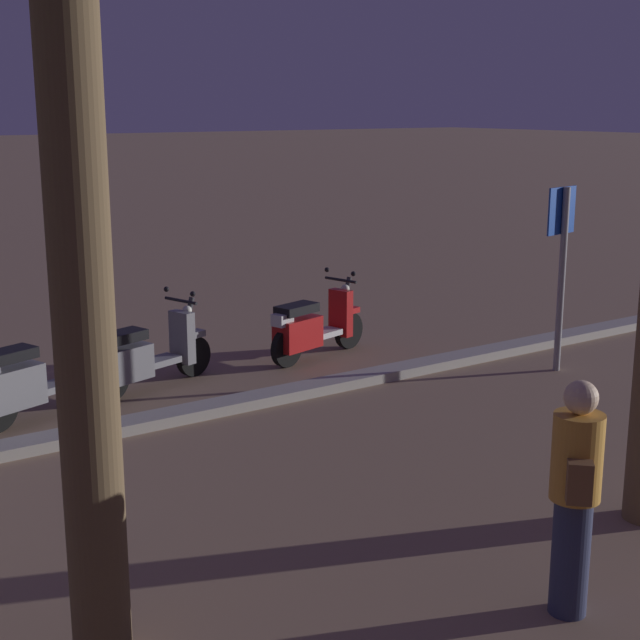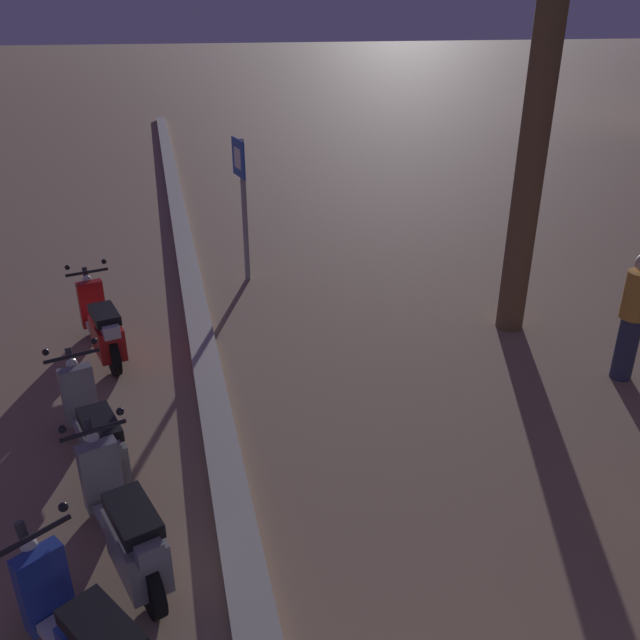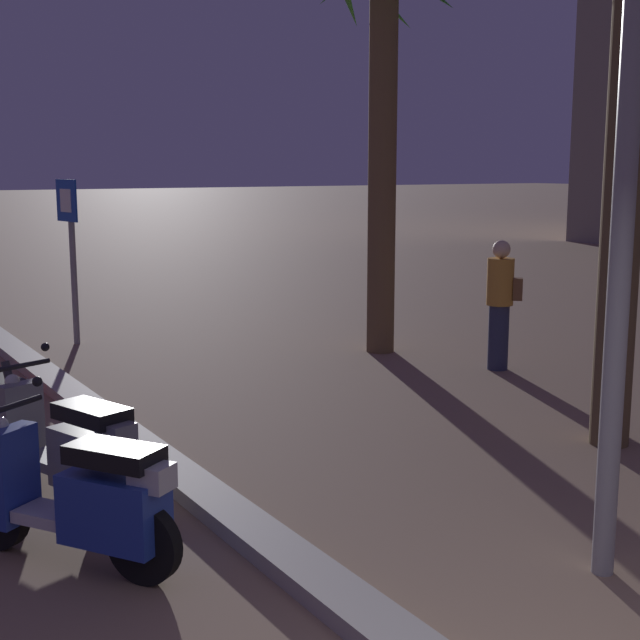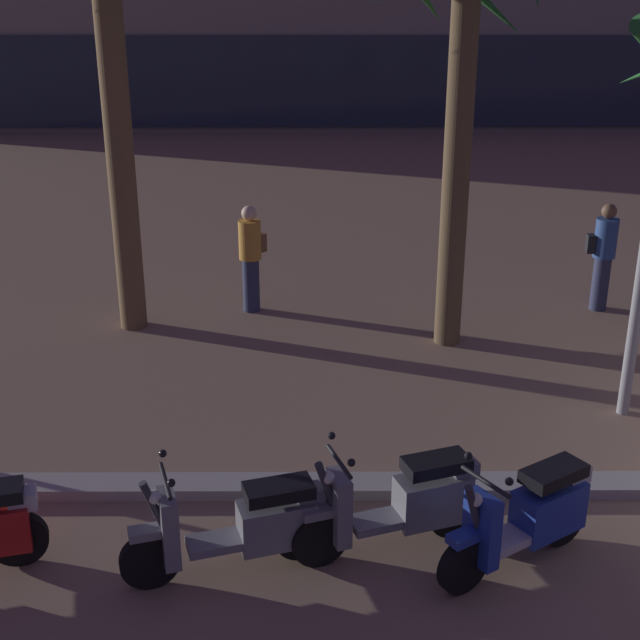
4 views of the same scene
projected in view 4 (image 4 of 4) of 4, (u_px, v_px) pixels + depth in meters
scooter_grey_mid_front at (243, 526)px, 7.70m from camera, size 1.81×0.80×1.17m
scooter_grey_tail_end at (404, 503)px, 7.99m from camera, size 1.77×0.83×1.17m
scooter_blue_last_in_row at (528, 516)px, 7.79m from camera, size 1.51×1.06×1.17m
palm_tree_far_corner at (109, 17)px, 11.51m from camera, size 2.14×2.18×5.88m
palm_tree_by_mall_entrance at (465, 39)px, 11.05m from camera, size 2.52×2.46×5.58m
pedestrian_strolling_near_curb at (603, 254)px, 13.47m from camera, size 0.45×0.34×1.68m
pedestrian_window_shopping at (251, 256)px, 13.42m from camera, size 0.42×0.43×1.67m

